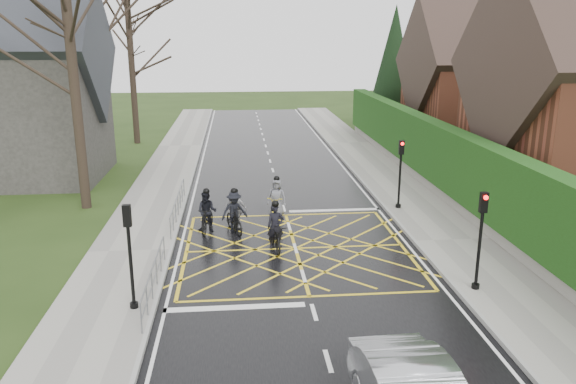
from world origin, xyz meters
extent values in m
plane|color=#1F3210|center=(0.00, 0.00, 0.00)|extent=(120.00, 120.00, 0.00)
cube|color=black|center=(0.00, 0.00, 0.01)|extent=(9.00, 80.00, 0.01)
cube|color=gray|center=(6.00, 0.00, 0.07)|extent=(3.00, 80.00, 0.15)
cube|color=gray|center=(-6.00, 0.00, 0.07)|extent=(3.00, 80.00, 0.15)
cube|color=slate|center=(7.75, 6.00, 0.35)|extent=(0.50, 38.00, 0.70)
cube|color=#19390F|center=(7.75, 6.00, 2.10)|extent=(0.90, 38.00, 2.80)
cube|color=brown|center=(14.75, 18.00, 3.00)|extent=(9.00, 8.00, 6.00)
cube|color=#31241D|center=(14.75, 18.00, 5.90)|extent=(9.80, 8.80, 8.80)
cube|color=brown|center=(17.45, 18.00, 8.50)|extent=(0.70, 0.70, 1.60)
cylinder|color=black|center=(10.75, 26.00, 0.60)|extent=(0.50, 0.50, 1.20)
cone|color=black|center=(10.75, 26.00, 5.00)|extent=(4.60, 4.60, 10.00)
cube|color=#2D2B28|center=(-13.50, 12.00, 3.50)|extent=(8.00, 7.00, 7.00)
cube|color=#26282D|center=(-13.50, 12.00, 6.90)|extent=(8.80, 7.80, 7.80)
cylinder|color=black|center=(-9.00, 6.00, 5.50)|extent=(0.44, 0.44, 11.00)
cylinder|color=black|center=(-10.00, 14.00, 6.00)|extent=(0.44, 0.44, 12.00)
cylinder|color=black|center=(-9.30, 22.00, 5.00)|extent=(0.44, 0.44, 10.00)
cylinder|color=slate|center=(-4.65, -3.50, 1.00)|extent=(0.05, 5.00, 0.05)
cylinder|color=slate|center=(-4.65, -3.50, 0.55)|extent=(0.04, 5.00, 0.04)
cylinder|color=slate|center=(-4.65, -6.00, 0.50)|extent=(0.04, 0.04, 1.00)
cylinder|color=slate|center=(-4.65, -1.00, 0.50)|extent=(0.04, 0.04, 1.00)
cylinder|color=slate|center=(-4.65, 4.00, 1.00)|extent=(0.05, 6.00, 0.05)
cylinder|color=slate|center=(-4.65, 4.00, 0.55)|extent=(0.04, 6.00, 0.04)
cylinder|color=slate|center=(-4.65, 1.00, 0.50)|extent=(0.04, 0.04, 1.00)
cylinder|color=slate|center=(-4.65, 7.00, 0.50)|extent=(0.04, 0.04, 1.00)
cylinder|color=black|center=(5.10, 4.20, 1.50)|extent=(0.10, 0.10, 3.00)
cylinder|color=black|center=(5.10, 4.20, 0.15)|extent=(0.24, 0.24, 0.30)
cube|color=black|center=(5.10, 4.20, 2.90)|extent=(0.22, 0.16, 0.62)
sphere|color=#FF0C0C|center=(5.10, 4.08, 3.08)|extent=(0.14, 0.14, 0.14)
cylinder|color=black|center=(5.10, -4.20, 1.50)|extent=(0.10, 0.10, 3.00)
cylinder|color=black|center=(5.10, -4.20, 0.15)|extent=(0.24, 0.24, 0.30)
cube|color=black|center=(5.10, -4.20, 2.90)|extent=(0.22, 0.16, 0.62)
sphere|color=#FF0C0C|center=(5.10, -4.32, 3.08)|extent=(0.14, 0.14, 0.14)
cylinder|color=black|center=(-5.10, -4.50, 1.50)|extent=(0.10, 0.10, 3.00)
cylinder|color=black|center=(-5.10, -4.50, 0.15)|extent=(0.24, 0.24, 0.30)
cube|color=black|center=(-5.10, -4.50, 2.90)|extent=(0.22, 0.16, 0.62)
sphere|color=#FF0C0C|center=(-5.10, -4.38, 3.08)|extent=(0.14, 0.14, 0.14)
imported|color=black|center=(-0.73, 0.01, 0.50)|extent=(0.85, 1.96, 1.00)
imported|color=black|center=(-0.73, 0.11, 0.85)|extent=(0.66, 0.46, 1.70)
sphere|color=black|center=(-0.73, 0.11, 1.72)|extent=(0.27, 0.27, 0.27)
imported|color=black|center=(-3.32, 2.12, 0.54)|extent=(0.84, 1.87, 1.08)
imported|color=black|center=(-3.32, 2.22, 0.83)|extent=(0.91, 0.77, 1.66)
sphere|color=black|center=(-3.32, 2.22, 1.68)|extent=(0.26, 0.26, 0.26)
imported|color=black|center=(-2.24, 2.06, 0.49)|extent=(1.19, 1.96, 0.97)
imported|color=black|center=(-2.24, 2.16, 0.83)|extent=(1.21, 0.92, 1.65)
sphere|color=black|center=(-2.24, 2.16, 1.67)|extent=(0.26, 0.26, 0.26)
imported|color=black|center=(-2.18, 2.51, 0.50)|extent=(0.61, 1.70, 1.00)
imported|color=#B7B6BB|center=(-2.18, 2.61, 0.76)|extent=(0.92, 0.45, 1.53)
sphere|color=black|center=(-2.18, 2.61, 1.55)|extent=(0.24, 0.24, 0.24)
imported|color=gold|center=(-0.40, 3.83, 0.49)|extent=(1.10, 1.97, 0.98)
imported|color=slate|center=(-0.40, 3.93, 0.83)|extent=(0.92, 0.72, 1.67)
sphere|color=black|center=(-0.40, 3.93, 1.69)|extent=(0.26, 0.26, 0.26)
camera|label=1|loc=(-2.09, -19.34, 7.64)|focal=35.00mm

